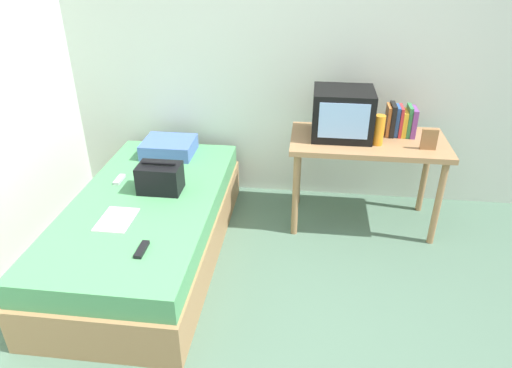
{
  "coord_description": "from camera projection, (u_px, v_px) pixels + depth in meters",
  "views": [
    {
      "loc": [
        0.1,
        -1.78,
        2.08
      ],
      "look_at": [
        -0.25,
        1.03,
        0.55
      ],
      "focal_mm": 32.49,
      "sensor_mm": 36.0,
      "label": 1
    }
  ],
  "objects": [
    {
      "name": "picture_frame",
      "position": [
        429.0,
        139.0,
        3.26
      ],
      "size": [
        0.11,
        0.02,
        0.15
      ],
      "primitive_type": "cube",
      "color": "olive",
      "rests_on": "desk"
    },
    {
      "name": "tv",
      "position": [
        342.0,
        113.0,
        3.43
      ],
      "size": [
        0.44,
        0.39,
        0.36
      ],
      "color": "black",
      "rests_on": "desk"
    },
    {
      "name": "remote_dark",
      "position": [
        142.0,
        249.0,
        2.67
      ],
      "size": [
        0.04,
        0.16,
        0.02
      ],
      "primitive_type": "cube",
      "color": "black",
      "rests_on": "bed"
    },
    {
      "name": "wall_back",
      "position": [
        301.0,
        45.0,
        3.68
      ],
      "size": [
        5.2,
        0.1,
        2.6
      ],
      "primitive_type": "cube",
      "color": "silver",
      "rests_on": "ground"
    },
    {
      "name": "water_bottle",
      "position": [
        379.0,
        130.0,
        3.33
      ],
      "size": [
        0.08,
        0.08,
        0.22
      ],
      "primitive_type": "cylinder",
      "color": "orange",
      "rests_on": "desk"
    },
    {
      "name": "magazine",
      "position": [
        117.0,
        220.0,
        2.96
      ],
      "size": [
        0.21,
        0.29,
        0.01
      ],
      "primitive_type": "cube",
      "color": "white",
      "rests_on": "bed"
    },
    {
      "name": "ground_plane",
      "position": [
        278.0,
        361.0,
        2.56
      ],
      "size": [
        8.0,
        8.0,
        0.0
      ],
      "primitive_type": "plane",
      "color": "#4C6B56"
    },
    {
      "name": "bed",
      "position": [
        148.0,
        227.0,
        3.32
      ],
      "size": [
        1.0,
        2.0,
        0.47
      ],
      "color": "#9E754C",
      "rests_on": "ground"
    },
    {
      "name": "remote_silver",
      "position": [
        119.0,
        180.0,
        3.43
      ],
      "size": [
        0.04,
        0.14,
        0.02
      ],
      "primitive_type": "cube",
      "color": "#B7B7BC",
      "rests_on": "bed"
    },
    {
      "name": "book_row",
      "position": [
        400.0,
        121.0,
        3.49
      ],
      "size": [
        0.22,
        0.17,
        0.24
      ],
      "color": "#CC7233",
      "rests_on": "desk"
    },
    {
      "name": "desk",
      "position": [
        367.0,
        150.0,
        3.51
      ],
      "size": [
        1.16,
        0.6,
        0.73
      ],
      "color": "#9E754C",
      "rests_on": "ground"
    },
    {
      "name": "pillow",
      "position": [
        169.0,
        147.0,
        3.83
      ],
      "size": [
        0.41,
        0.35,
        0.12
      ],
      "primitive_type": "cube",
      "color": "#4766AD",
      "rests_on": "bed"
    },
    {
      "name": "handbag",
      "position": [
        160.0,
        178.0,
        3.26
      ],
      "size": [
        0.3,
        0.2,
        0.22
      ],
      "color": "black",
      "rests_on": "bed"
    }
  ]
}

